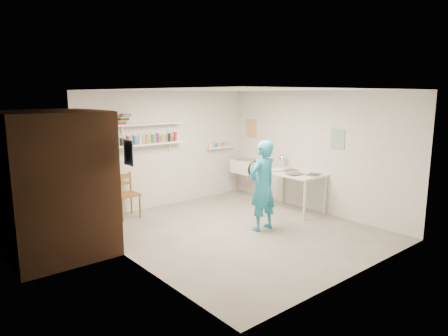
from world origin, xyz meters
TOP-DOWN VIEW (x-y plane):
  - floor at (0.00, 0.00)m, footprint 4.00×4.50m
  - ceiling at (0.00, 0.00)m, footprint 4.00×4.50m
  - wall_back at (0.00, 2.26)m, footprint 4.00×0.02m
  - wall_front at (0.00, -2.26)m, footprint 4.00×0.02m
  - wall_left at (-2.01, 0.00)m, footprint 0.02×4.50m
  - wall_right at (2.01, 0.00)m, footprint 0.02×4.50m
  - doorway_recess at (-1.99, 1.05)m, footprint 0.02×0.90m
  - corridor_box at (-2.70, 1.05)m, footprint 1.40×1.50m
  - door_lintel at (-1.97, 1.05)m, footprint 0.06×1.05m
  - door_jamb_near at (-1.97, 0.55)m, footprint 0.06×0.10m
  - door_jamb_far at (-1.97, 1.55)m, footprint 0.06×0.10m
  - shelf_lower at (-0.50, 2.13)m, footprint 1.50×0.22m
  - shelf_upper at (-0.50, 2.13)m, footprint 1.50×0.22m
  - ledge_shelf at (1.35, 2.17)m, footprint 0.70×0.14m
  - poster_left at (-1.99, 0.05)m, footprint 0.01×0.28m
  - poster_right_a at (1.99, 1.80)m, footprint 0.01×0.34m
  - poster_right_b at (1.99, -0.55)m, footprint 0.01×0.30m
  - belfast_sink at (1.75, 1.70)m, footprint 0.48×0.60m
  - man at (0.36, -0.20)m, footprint 0.58×0.39m
  - wall_clock at (0.37, 0.02)m, footprint 0.28×0.04m
  - wooden_chair at (-1.13, 1.93)m, footprint 0.43×0.41m
  - work_table at (1.64, 0.20)m, footprint 0.72×1.19m
  - desk_lamp at (1.84, 0.68)m, footprint 0.15×0.15m
  - spray_cans at (-0.50, 2.13)m, footprint 1.32×0.06m
  - book_stack at (-1.04, 2.13)m, footprint 0.30×0.14m
  - ledge_pots at (1.35, 2.17)m, footprint 0.48×0.07m
  - papers at (1.64, 0.20)m, footprint 0.30×0.22m

SIDE VIEW (x-z plane):
  - floor at x=0.00m, z-range -0.02..0.00m
  - work_table at x=1.64m, z-range 0.00..0.79m
  - wooden_chair at x=-1.13m, z-range 0.00..0.90m
  - belfast_sink at x=1.75m, z-range 0.55..0.85m
  - man at x=0.36m, z-range 0.00..1.57m
  - papers at x=1.64m, z-range 0.79..0.82m
  - doorway_recess at x=-1.99m, z-range 0.00..2.00m
  - door_jamb_near at x=-1.97m, z-range 0.00..2.00m
  - door_jamb_far at x=-1.97m, z-range 0.00..2.00m
  - desk_lamp at x=1.84m, z-range 0.94..1.09m
  - wall_clock at x=0.37m, z-range 0.90..1.19m
  - corridor_box at x=-2.70m, z-range 0.00..2.10m
  - ledge_shelf at x=1.35m, z-range 1.11..1.14m
  - ledge_pots at x=1.35m, z-range 1.14..1.22m
  - wall_back at x=0.00m, z-range 0.00..2.40m
  - wall_front at x=0.00m, z-range 0.00..2.40m
  - wall_left at x=-2.01m, z-range 0.00..2.40m
  - wall_right at x=2.01m, z-range 0.00..2.40m
  - shelf_lower at x=-0.50m, z-range 1.34..1.36m
  - spray_cans at x=-0.50m, z-range 1.36..1.53m
  - poster_right_b at x=1.99m, z-range 1.31..1.69m
  - poster_left at x=-1.99m, z-range 1.37..1.73m
  - poster_right_a at x=1.99m, z-range 1.34..1.76m
  - shelf_upper at x=-0.50m, z-range 1.74..1.76m
  - book_stack at x=-1.04m, z-range 1.77..1.96m
  - door_lintel at x=-1.97m, z-range 2.00..2.10m
  - ceiling at x=0.00m, z-range 2.40..2.42m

